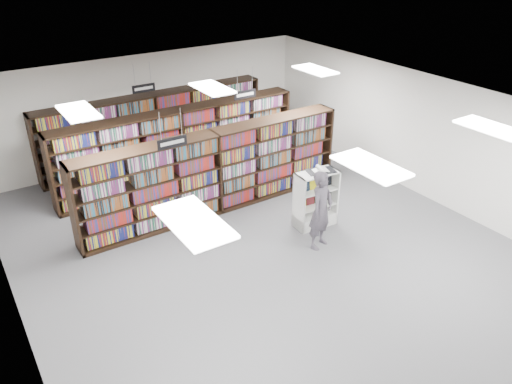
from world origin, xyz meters
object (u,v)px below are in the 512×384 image
open_book (321,170)px  shopper (321,210)px  bookshelf_row_near (216,172)px  endcap_display (314,206)px

open_book → shopper: (-0.59, -0.77, -0.51)m
open_book → shopper: shopper is taller
open_book → shopper: 1.09m
bookshelf_row_near → open_book: bookshelf_row_near is taller
endcap_display → open_book: bearing=-16.4°
bookshelf_row_near → shopper: bookshelf_row_near is taller
shopper → endcap_display: bearing=38.3°
bookshelf_row_near → open_book: (1.71, -1.93, 0.38)m
bookshelf_row_near → endcap_display: (1.61, -1.90, -0.57)m
endcap_display → shopper: 1.04m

